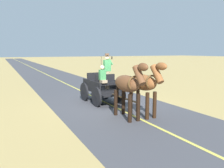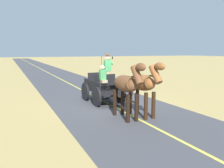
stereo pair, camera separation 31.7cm
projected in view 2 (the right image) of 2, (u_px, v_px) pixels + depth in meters
ground_plane at (109, 104)px, 11.29m from camera, size 200.00×200.00×0.00m
road_surface at (109, 104)px, 11.29m from camera, size 5.52×160.00×0.01m
road_centre_stripe at (109, 104)px, 11.29m from camera, size 0.12×160.00×0.00m
horse_drawn_carriage at (103, 87)px, 11.56m from camera, size 1.49×4.51×2.50m
horse_near_side at (143, 84)px, 8.98m from camera, size 0.66×2.13×2.21m
horse_off_side at (127, 85)px, 8.64m from camera, size 0.59×2.13×2.21m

